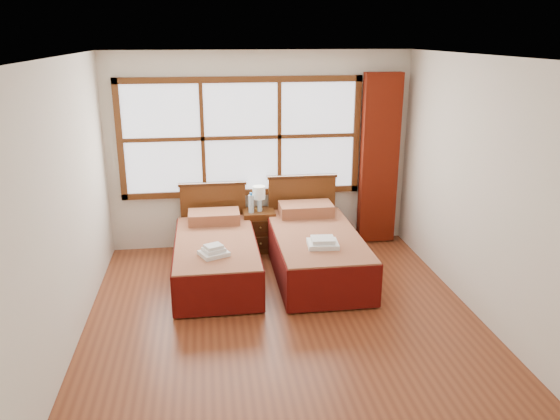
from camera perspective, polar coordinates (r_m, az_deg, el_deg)
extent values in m
plane|color=brown|center=(5.64, 0.50, -11.72)|extent=(4.50, 4.50, 0.00)
plane|color=white|center=(4.90, 0.58, 15.69)|extent=(4.50, 4.50, 0.00)
plane|color=silver|center=(7.29, -2.08, 6.14)|extent=(4.00, 0.00, 4.00)
plane|color=silver|center=(5.23, -21.69, 0.05)|extent=(0.00, 4.50, 4.50)
plane|color=silver|center=(5.76, 20.64, 1.75)|extent=(0.00, 4.50, 4.50)
cube|color=white|center=(7.20, -4.07, 7.58)|extent=(3.00, 0.02, 1.40)
cube|color=#5B2F13|center=(7.35, -3.93, 1.87)|extent=(3.16, 0.06, 0.08)
cube|color=#5B2F13|center=(7.08, -4.19, 13.45)|extent=(3.16, 0.06, 0.08)
cube|color=#5B2F13|center=(7.24, -16.39, 6.96)|extent=(0.08, 0.06, 1.56)
cube|color=#5B2F13|center=(7.44, 7.96, 7.80)|extent=(0.08, 0.06, 1.56)
cube|color=#5B2F13|center=(7.16, -8.08, 7.40)|extent=(0.05, 0.05, 1.40)
cube|color=#5B2F13|center=(7.23, -0.07, 7.67)|extent=(0.05, 0.05, 1.40)
cube|color=#5B2F13|center=(7.18, -4.06, 7.55)|extent=(3.00, 0.05, 0.05)
cube|color=maroon|center=(7.51, 10.33, 5.20)|extent=(0.50, 0.16, 2.30)
cube|color=#3E1F0D|center=(6.54, -6.63, -6.14)|extent=(0.82, 1.65, 0.27)
cube|color=maroon|center=(6.45, -6.71, -4.14)|extent=(0.92, 1.83, 0.22)
cube|color=#590D09|center=(6.51, -10.77, -5.39)|extent=(0.03, 1.83, 0.46)
cube|color=#590D09|center=(6.52, -2.58, -5.03)|extent=(0.03, 1.83, 0.46)
cube|color=#590D09|center=(5.67, -6.41, -8.83)|extent=(0.92, 0.03, 0.46)
cube|color=maroon|center=(7.00, -6.92, -0.72)|extent=(0.65, 0.38, 0.14)
cube|color=#5B2F13|center=(7.37, -6.95, -0.72)|extent=(0.86, 0.06, 0.90)
cube|color=#3E1F0D|center=(7.24, -7.08, 2.71)|extent=(0.90, 0.08, 0.04)
cube|color=#3E1F0D|center=(6.66, 3.77, -5.52)|extent=(0.88, 1.75, 0.29)
cube|color=maroon|center=(6.56, 3.82, -3.42)|extent=(0.98, 1.95, 0.24)
cube|color=#590D09|center=(6.54, -0.45, -4.80)|extent=(0.03, 1.95, 0.49)
cube|color=#590D09|center=(6.73, 7.91, -4.31)|extent=(0.03, 1.95, 0.49)
cube|color=#590D09|center=(5.75, 5.75, -8.22)|extent=(0.98, 0.03, 0.49)
cube|color=maroon|center=(7.15, 2.72, 0.09)|extent=(0.69, 0.40, 0.15)
cube|color=#5B2F13|center=(7.47, 2.28, -0.10)|extent=(0.92, 0.06, 0.95)
cube|color=#3E1F0D|center=(7.33, 2.32, 3.51)|extent=(0.95, 0.08, 0.04)
cube|color=#5B2F13|center=(7.32, -2.22, -2.12)|extent=(0.42, 0.37, 0.56)
cube|color=#3E1F0D|center=(7.18, -2.05, -3.49)|extent=(0.37, 0.02, 0.17)
cube|color=#3E1F0D|center=(7.10, -2.07, -1.82)|extent=(0.37, 0.02, 0.17)
sphere|color=olive|center=(7.16, -2.03, -3.55)|extent=(0.03, 0.03, 0.03)
sphere|color=olive|center=(7.09, -2.05, -1.87)|extent=(0.03, 0.03, 0.03)
cube|color=white|center=(5.99, -6.93, -4.52)|extent=(0.36, 0.35, 0.04)
cube|color=white|center=(5.98, -6.94, -4.14)|extent=(0.27, 0.26, 0.04)
cube|color=white|center=(5.96, -6.95, -3.80)|extent=(0.23, 0.21, 0.04)
cube|color=white|center=(6.13, 4.48, -3.56)|extent=(0.36, 0.32, 0.05)
cube|color=white|center=(6.11, 4.49, -3.13)|extent=(0.27, 0.24, 0.05)
cylinder|color=gold|center=(7.25, -2.20, 0.07)|extent=(0.10, 0.10, 0.02)
cylinder|color=gold|center=(7.23, -2.21, 0.67)|extent=(0.02, 0.02, 0.14)
cylinder|color=silver|center=(7.18, -2.22, 1.84)|extent=(0.17, 0.17, 0.17)
cylinder|color=silver|center=(7.12, -3.03, 0.65)|extent=(0.07, 0.07, 0.24)
cylinder|color=blue|center=(7.08, -3.05, 1.69)|extent=(0.03, 0.03, 0.03)
cylinder|color=silver|center=(7.18, -2.14, 0.67)|extent=(0.06, 0.06, 0.20)
cylinder|color=blue|center=(7.15, -2.16, 1.56)|extent=(0.03, 0.03, 0.03)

